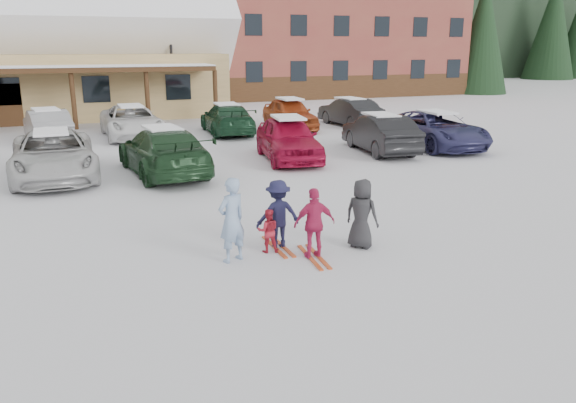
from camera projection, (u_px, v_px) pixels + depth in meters
name	position (u px, v px, depth m)	size (l,w,h in m)	color
ground	(292.00, 267.00, 10.68)	(160.00, 160.00, 0.00)	white
lamp_post	(171.00, 54.00, 32.58)	(0.50, 0.25, 6.40)	black
conifer_1	(484.00, 19.00, 48.06)	(4.84, 4.84, 11.22)	black
conifer_3	(179.00, 34.00, 50.99)	(3.96, 3.96, 9.18)	black
conifer_4	(429.00, 22.00, 61.96)	(5.06, 5.06, 11.73)	black
adult_skier	(232.00, 220.00, 10.75)	(0.61, 0.40, 1.67)	#87A2C7
toddler_red	(268.00, 231.00, 11.33)	(0.44, 0.34, 0.91)	#B52030
child_navy	(278.00, 214.00, 11.53)	(0.93, 0.53, 1.43)	#191939
skis_child_navy	(278.00, 246.00, 11.72)	(0.20, 1.40, 0.03)	#C0461B
child_magenta	(314.00, 223.00, 10.95)	(0.83, 0.35, 1.42)	#BA2252
skis_child_magenta	(314.00, 257.00, 11.14)	(0.20, 1.40, 0.03)	#C0461B
bystander_dark	(362.00, 214.00, 11.53)	(0.71, 0.46, 1.45)	#272729
parked_car_2	(54.00, 155.00, 17.60)	(2.48, 5.38, 1.49)	silver
parked_car_3	(163.00, 151.00, 18.14)	(2.14, 5.27, 1.53)	#1C3D21
parked_car_4	(288.00, 139.00, 20.46)	(1.86, 4.62, 1.57)	#AB0F35
parked_car_5	(380.00, 133.00, 21.95)	(1.57, 4.50, 1.48)	black
parked_car_6	(436.00, 130.00, 23.02)	(2.44, 5.29, 1.47)	navy
parked_car_9	(48.00, 126.00, 24.06)	(1.53, 4.40, 1.45)	#9A9B9E
parked_car_10	(132.00, 122.00, 25.44)	(2.42, 5.25, 1.46)	white
parked_car_11	(227.00, 119.00, 26.57)	(1.98, 4.86, 1.41)	#183F25
parked_car_12	(290.00, 114.00, 28.09)	(1.80, 4.48, 1.53)	#AD451C
parked_car_13	(350.00, 112.00, 29.27)	(1.51, 4.33, 1.43)	black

